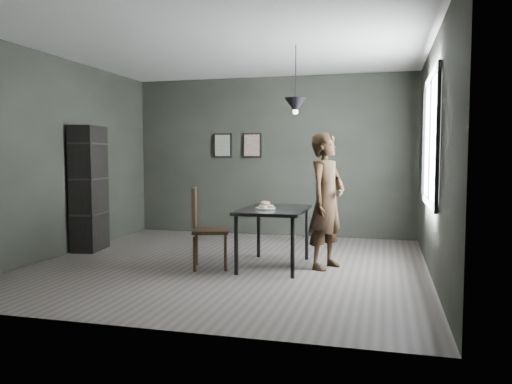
% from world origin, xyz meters
% --- Properties ---
extents(ground, '(5.00, 5.00, 0.00)m').
position_xyz_m(ground, '(0.00, 0.00, 0.00)').
color(ground, '#35302E').
rests_on(ground, ground).
extents(back_wall, '(5.00, 0.10, 2.80)m').
position_xyz_m(back_wall, '(0.00, 2.50, 1.40)').
color(back_wall, black).
rests_on(back_wall, ground).
extents(ceiling, '(5.00, 5.00, 0.02)m').
position_xyz_m(ceiling, '(0.00, 0.00, 2.80)').
color(ceiling, silver).
rests_on(ceiling, ground).
extents(window_assembly, '(0.04, 1.96, 1.56)m').
position_xyz_m(window_assembly, '(2.47, 0.20, 1.60)').
color(window_assembly, white).
rests_on(window_assembly, ground).
extents(cafe_table, '(0.80, 1.20, 0.75)m').
position_xyz_m(cafe_table, '(0.60, 0.00, 0.67)').
color(cafe_table, black).
rests_on(cafe_table, ground).
extents(white_plate, '(0.23, 0.23, 0.01)m').
position_xyz_m(white_plate, '(0.52, -0.13, 0.76)').
color(white_plate, white).
rests_on(white_plate, cafe_table).
extents(donut_pile, '(0.20, 0.21, 0.09)m').
position_xyz_m(donut_pile, '(0.52, -0.13, 0.79)').
color(donut_pile, beige).
rests_on(donut_pile, white_plate).
extents(woman, '(0.63, 0.74, 1.70)m').
position_xyz_m(woman, '(1.25, 0.09, 0.85)').
color(woman, black).
rests_on(woman, ground).
extents(wood_chair, '(0.56, 0.56, 1.02)m').
position_xyz_m(wood_chair, '(-0.25, -0.30, 0.58)').
color(wood_chair, black).
rests_on(wood_chair, ground).
extents(shelf_unit, '(0.44, 0.66, 1.85)m').
position_xyz_m(shelf_unit, '(-2.32, 0.41, 0.93)').
color(shelf_unit, black).
rests_on(shelf_unit, ground).
extents(pendant_lamp, '(0.28, 0.28, 0.86)m').
position_xyz_m(pendant_lamp, '(0.85, 0.10, 2.05)').
color(pendant_lamp, black).
rests_on(pendant_lamp, ground).
extents(framed_print_left, '(0.34, 0.04, 0.44)m').
position_xyz_m(framed_print_left, '(-0.90, 2.47, 1.60)').
color(framed_print_left, black).
rests_on(framed_print_left, ground).
extents(framed_print_right, '(0.34, 0.04, 0.44)m').
position_xyz_m(framed_print_right, '(-0.35, 2.47, 1.60)').
color(framed_print_right, black).
rests_on(framed_print_right, ground).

